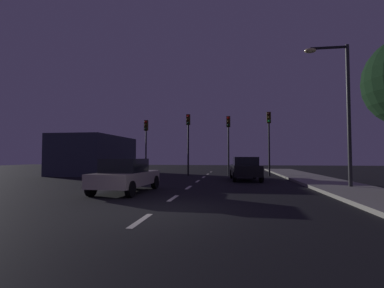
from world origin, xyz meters
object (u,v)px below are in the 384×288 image
object	(u,v)px
car_adjacent_lane	(126,175)
street_lamp_right	(341,101)
traffic_signal_far_right	(269,131)
traffic_signal_center_left	(188,133)
traffic_signal_center_right	(228,134)
car_stopped_ahead	(245,168)
traffic_signal_far_left	(146,136)

from	to	relation	value
car_adjacent_lane	street_lamp_right	bearing A→B (deg)	14.22
traffic_signal_far_right	street_lamp_right	distance (m)	9.41
traffic_signal_center_left	street_lamp_right	size ratio (longest dim) A/B	0.74
traffic_signal_center_right	car_adjacent_lane	distance (m)	12.69
car_stopped_ahead	car_adjacent_lane	size ratio (longest dim) A/B	1.01
traffic_signal_center_left	traffic_signal_far_right	bearing A→B (deg)	0.00
traffic_signal_far_left	traffic_signal_center_left	world-z (taller)	traffic_signal_center_left
car_stopped_ahead	traffic_signal_far_left	bearing A→B (deg)	152.51
traffic_signal_far_left	traffic_signal_center_left	xyz separation A→B (m)	(3.69, 0.00, 0.28)
traffic_signal_center_right	car_stopped_ahead	size ratio (longest dim) A/B	1.16
traffic_signal_far_right	street_lamp_right	size ratio (longest dim) A/B	0.74
car_stopped_ahead	car_adjacent_lane	distance (m)	9.16
traffic_signal_center_right	street_lamp_right	size ratio (longest dim) A/B	0.70
traffic_signal_center_left	traffic_signal_center_right	world-z (taller)	traffic_signal_center_left
car_stopped_ahead	traffic_signal_center_right	bearing A→B (deg)	105.18
traffic_signal_center_right	street_lamp_right	xyz separation A→B (m)	(5.57, -9.10, 0.80)
traffic_signal_far_left	traffic_signal_center_left	size ratio (longest dim) A/B	0.92
traffic_signal_far_right	street_lamp_right	world-z (taller)	street_lamp_right
traffic_signal_center_right	street_lamp_right	distance (m)	10.70
traffic_signal_far_right	car_stopped_ahead	xyz separation A→B (m)	(-2.11, -4.28, -2.85)
street_lamp_right	traffic_signal_center_left	bearing A→B (deg)	134.50
traffic_signal_center_left	traffic_signal_center_right	distance (m)	3.38
traffic_signal_far_right	car_adjacent_lane	size ratio (longest dim) A/B	1.23
street_lamp_right	car_adjacent_lane	bearing A→B (deg)	-165.78
traffic_signal_center_right	car_adjacent_lane	xyz separation A→B (m)	(-4.34, -11.61, -2.72)
traffic_signal_center_left	car_adjacent_lane	size ratio (longest dim) A/B	1.22
traffic_signal_center_left	traffic_signal_far_right	size ratio (longest dim) A/B	0.99
traffic_signal_center_right	car_stopped_ahead	xyz separation A→B (m)	(1.16, -4.28, -2.67)
traffic_signal_far_right	car_stopped_ahead	world-z (taller)	traffic_signal_far_right
car_stopped_ahead	car_adjacent_lane	bearing A→B (deg)	-126.88
traffic_signal_far_left	traffic_signal_center_right	size ratio (longest dim) A/B	0.96
car_stopped_ahead	street_lamp_right	bearing A→B (deg)	-47.56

